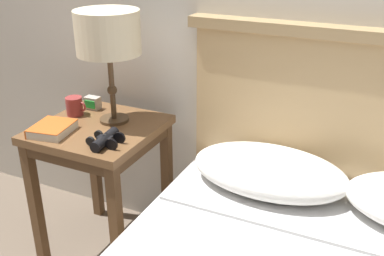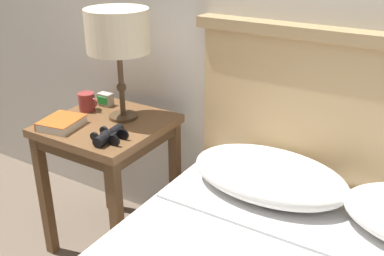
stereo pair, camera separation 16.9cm
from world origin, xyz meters
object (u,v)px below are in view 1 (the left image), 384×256
object	(u,v)px
table_lamp	(108,35)
alarm_clock	(93,103)
coffee_mug	(75,106)
nightstand	(100,146)
binoculars_pair	(105,139)
book_on_nightstand	(52,129)

from	to	relation	value
table_lamp	alarm_clock	bearing A→B (deg)	155.87
coffee_mug	table_lamp	bearing A→B (deg)	4.81
nightstand	binoculars_pair	distance (m)	0.23
binoculars_pair	coffee_mug	xyz separation A→B (m)	(-0.31, 0.20, 0.02)
binoculars_pair	alarm_clock	bearing A→B (deg)	133.55
alarm_clock	book_on_nightstand	bearing A→B (deg)	-87.89
nightstand	table_lamp	xyz separation A→B (m)	(0.03, 0.08, 0.48)
alarm_clock	table_lamp	bearing A→B (deg)	-24.13
book_on_nightstand	alarm_clock	size ratio (longest dim) A/B	2.81
binoculars_pair	table_lamp	bearing A→B (deg)	116.03
table_lamp	binoculars_pair	size ratio (longest dim) A/B	2.99
table_lamp	alarm_clock	world-z (taller)	table_lamp
table_lamp	alarm_clock	xyz separation A→B (m)	(-0.17, 0.08, -0.36)
table_lamp	binoculars_pair	xyz separation A→B (m)	(0.11, -0.22, -0.36)
nightstand	alarm_clock	size ratio (longest dim) A/B	9.38
alarm_clock	nightstand	bearing A→B (deg)	-47.80
nightstand	book_on_nightstand	world-z (taller)	book_on_nightstand
nightstand	table_lamp	size ratio (longest dim) A/B	1.35
binoculars_pair	coffee_mug	distance (m)	0.37
book_on_nightstand	binoculars_pair	distance (m)	0.27
nightstand	coffee_mug	world-z (taller)	coffee_mug
book_on_nightstand	alarm_clock	world-z (taller)	alarm_clock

